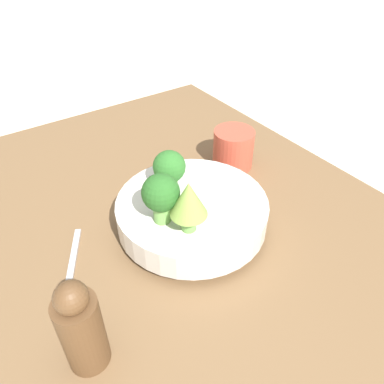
# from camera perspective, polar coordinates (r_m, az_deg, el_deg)

# --- Properties ---
(ground_plane) EXTENTS (6.00, 6.00, 0.00)m
(ground_plane) POSITION_cam_1_polar(r_m,az_deg,el_deg) (0.70, 0.98, -7.79)
(ground_plane) COLOR beige
(table) EXTENTS (1.10, 0.73, 0.04)m
(table) POSITION_cam_1_polar(r_m,az_deg,el_deg) (0.69, 0.99, -6.77)
(table) COLOR brown
(table) RESTS_ON ground_plane
(bowl) EXTENTS (0.26, 0.26, 0.06)m
(bowl) POSITION_cam_1_polar(r_m,az_deg,el_deg) (0.65, 0.00, -3.12)
(bowl) COLOR silver
(bowl) RESTS_ON table
(romanesco_piece_near) EXTENTS (0.06, 0.06, 0.09)m
(romanesco_piece_near) POSITION_cam_1_polar(r_m,az_deg,el_deg) (0.55, -0.52, -1.33)
(romanesco_piece_near) COLOR #6BA34C
(romanesco_piece_near) RESTS_ON bowl
(broccoli_floret_left) EXTENTS (0.06, 0.06, 0.07)m
(broccoli_floret_left) POSITION_cam_1_polar(r_m,az_deg,el_deg) (0.65, -3.47, 3.70)
(broccoli_floret_left) COLOR #6BA34C
(broccoli_floret_left) RESTS_ON bowl
(broccoli_floret_front) EXTENTS (0.06, 0.06, 0.09)m
(broccoli_floret_front) POSITION_cam_1_polar(r_m,az_deg,el_deg) (0.57, -5.01, -0.20)
(broccoli_floret_front) COLOR #6BA34C
(broccoli_floret_front) RESTS_ON bowl
(cup) EXTENTS (0.09, 0.09, 0.08)m
(cup) POSITION_cam_1_polar(r_m,az_deg,el_deg) (0.82, 6.30, 6.59)
(cup) COLOR #C64C38
(cup) RESTS_ON table
(pepper_mill) EXTENTS (0.05, 0.05, 0.15)m
(pepper_mill) POSITION_cam_1_polar(r_m,az_deg,el_deg) (0.49, -16.58, -19.21)
(pepper_mill) COLOR brown
(pepper_mill) RESTS_ON table
(fork) EXTENTS (0.16, 0.09, 0.01)m
(fork) POSITION_cam_1_polar(r_m,az_deg,el_deg) (0.64, -17.90, -11.10)
(fork) COLOR #B2B2B7
(fork) RESTS_ON table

